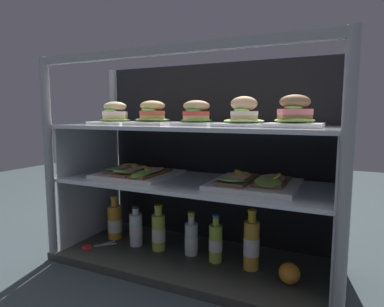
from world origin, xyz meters
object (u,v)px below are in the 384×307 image
object	(u,v)px
open_sandwich_tray_left_of_center	(253,182)
juice_bottle_back_center	(191,238)
plated_roll_sandwich_far_right	(197,115)
plated_roll_sandwich_left_of_center	(244,116)
juice_bottle_back_right	(115,222)
juice_bottle_tucked_behind	(215,243)
juice_bottle_back_left	(251,245)
plated_roll_sandwich_near_left_corner	(115,116)
juice_bottle_front_second	(136,229)
kitchen_scissors	(91,247)
juice_bottle_front_middle	(159,231)
plated_roll_sandwich_far_left	(153,116)
plated_roll_sandwich_center	(294,116)
open_sandwich_tray_far_right	(137,172)
orange_fruit_beside_bottles	(289,273)

from	to	relation	value
open_sandwich_tray_left_of_center	juice_bottle_back_center	distance (m)	0.40
plated_roll_sandwich_far_right	open_sandwich_tray_left_of_center	distance (m)	0.37
plated_roll_sandwich_left_of_center	juice_bottle_back_right	xyz separation A→B (m)	(-0.67, 0.01, -0.54)
juice_bottle_tucked_behind	juice_bottle_back_left	bearing A→B (deg)	-0.00
juice_bottle_back_center	plated_roll_sandwich_near_left_corner	bearing A→B (deg)	179.05
juice_bottle_tucked_behind	juice_bottle_back_left	size ratio (longest dim) A/B	0.83
plated_roll_sandwich_left_of_center	juice_bottle_front_second	size ratio (longest dim) A/B	1.04
kitchen_scissors	juice_bottle_front_middle	bearing A→B (deg)	20.96
plated_roll_sandwich_far_right	plated_roll_sandwich_left_of_center	xyz separation A→B (m)	(0.22, -0.03, -0.00)
juice_bottle_front_middle	juice_bottle_back_center	size ratio (longest dim) A/B	1.10
juice_bottle_back_right	juice_bottle_back_left	bearing A→B (deg)	-2.62
juice_bottle_back_center	open_sandwich_tray_left_of_center	bearing A→B (deg)	-2.84
plated_roll_sandwich_far_left	plated_roll_sandwich_center	xyz separation A→B (m)	(0.64, -0.05, 0.00)
plated_roll_sandwich_far_right	open_sandwich_tray_left_of_center	world-z (taller)	plated_roll_sandwich_far_right
plated_roll_sandwich_left_of_center	juice_bottle_tucked_behind	bearing A→B (deg)	-170.32
open_sandwich_tray_left_of_center	juice_bottle_front_second	size ratio (longest dim) A/B	1.72
open_sandwich_tray_far_right	orange_fruit_beside_bottles	distance (m)	0.78
plated_roll_sandwich_near_left_corner	juice_bottle_back_left	distance (m)	0.87
plated_roll_sandwich_near_left_corner	juice_bottle_tucked_behind	bearing A→B (deg)	-3.25
juice_bottle_front_middle	juice_bottle_tucked_behind	size ratio (longest dim) A/B	1.05
kitchen_scissors	juice_bottle_back_left	bearing A→B (deg)	8.62
juice_bottle_back_right	open_sandwich_tray_far_right	bearing A→B (deg)	-14.19
plated_roll_sandwich_center	open_sandwich_tray_left_of_center	size ratio (longest dim) A/B	0.59
open_sandwich_tray_far_right	open_sandwich_tray_left_of_center	xyz separation A→B (m)	(0.55, 0.02, 0.00)
plated_roll_sandwich_center	juice_bottle_back_left	bearing A→B (deg)	174.34
plated_roll_sandwich_near_left_corner	juice_bottle_front_middle	bearing A→B (deg)	-5.98
plated_roll_sandwich_far_left	juice_bottle_front_middle	size ratio (longest dim) A/B	0.93
juice_bottle_front_middle	juice_bottle_back_center	world-z (taller)	juice_bottle_front_middle
plated_roll_sandwich_near_left_corner	plated_roll_sandwich_center	bearing A→B (deg)	-3.09
juice_bottle_back_center	orange_fruit_beside_bottles	bearing A→B (deg)	-9.57
open_sandwich_tray_left_of_center	juice_bottle_front_middle	size ratio (longest dim) A/B	1.58
juice_bottle_back_right	plated_roll_sandwich_far_right	bearing A→B (deg)	1.90
plated_roll_sandwich_near_left_corner	juice_bottle_front_second	xyz separation A→B (m)	(0.13, -0.03, -0.54)
plated_roll_sandwich_far_left	juice_bottle_back_right	xyz separation A→B (m)	(-0.23, 0.00, -0.54)
juice_bottle_front_middle	orange_fruit_beside_bottles	distance (m)	0.61
open_sandwich_tray_far_right	juice_bottle_front_second	world-z (taller)	open_sandwich_tray_far_right
plated_roll_sandwich_near_left_corner	plated_roll_sandwich_left_of_center	distance (m)	0.65
plated_roll_sandwich_far_right	plated_roll_sandwich_near_left_corner	bearing A→B (deg)	-177.70
plated_roll_sandwich_center	juice_bottle_front_middle	distance (m)	0.80
kitchen_scissors	plated_roll_sandwich_far_right	bearing A→B (deg)	18.44
orange_fruit_beside_bottles	kitchen_scissors	world-z (taller)	orange_fruit_beside_bottles
open_sandwich_tray_far_right	juice_bottle_back_right	size ratio (longest dim) A/B	1.57
plated_roll_sandwich_near_left_corner	juice_bottle_tucked_behind	world-z (taller)	plated_roll_sandwich_near_left_corner
plated_roll_sandwich_center	open_sandwich_tray_far_right	world-z (taller)	plated_roll_sandwich_center
juice_bottle_front_middle	juice_bottle_back_left	size ratio (longest dim) A/B	0.86
plated_roll_sandwich_far_right	juice_bottle_tucked_behind	world-z (taller)	plated_roll_sandwich_far_right
open_sandwich_tray_left_of_center	juice_bottle_back_right	world-z (taller)	open_sandwich_tray_left_of_center
plated_roll_sandwich_far_left	juice_bottle_back_left	distance (m)	0.71
juice_bottle_front_second	juice_bottle_back_left	xyz separation A→B (m)	(0.57, -0.00, 0.02)
plated_roll_sandwich_near_left_corner	plated_roll_sandwich_far_right	xyz separation A→B (m)	(0.43, 0.02, 0.00)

